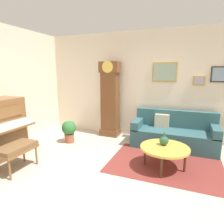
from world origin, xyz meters
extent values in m
cube|color=#B2A899|center=(0.00, 0.00, -0.05)|extent=(6.40, 6.00, 0.10)
cube|color=beige|center=(0.00, 2.40, 1.40)|extent=(5.30, 0.10, 2.80)
cube|color=#B28E3D|center=(0.75, 2.33, 1.75)|extent=(0.60, 0.03, 0.48)
cube|color=gray|center=(0.75, 2.32, 1.75)|extent=(0.54, 0.01, 0.42)
cube|color=#33281E|center=(2.05, 2.33, 1.70)|extent=(0.52, 0.03, 0.36)
cube|color=#7A93A3|center=(2.05, 2.32, 1.70)|extent=(0.46, 0.01, 0.30)
cube|color=#B28E3D|center=(1.55, 2.33, 1.55)|extent=(0.26, 0.03, 0.22)
cube|color=#998EA8|center=(1.55, 2.32, 1.55)|extent=(0.20, 0.01, 0.16)
cube|color=maroon|center=(1.01, 0.89, 0.00)|extent=(2.10, 1.50, 0.01)
cube|color=brown|center=(-1.82, -0.27, 0.68)|extent=(0.28, 1.38, 0.04)
cube|color=white|center=(-1.82, -0.27, 0.74)|extent=(0.26, 1.32, 0.08)
cube|color=brown|center=(-1.45, -0.33, 0.38)|extent=(0.42, 0.70, 0.04)
cube|color=brown|center=(-1.45, -0.33, 0.44)|extent=(0.40, 0.68, 0.08)
cylinder|color=brown|center=(-1.29, -0.63, 0.18)|extent=(0.04, 0.04, 0.36)
cylinder|color=brown|center=(-1.29, -0.03, 0.18)|extent=(0.04, 0.04, 0.36)
cylinder|color=brown|center=(-1.61, -0.03, 0.18)|extent=(0.04, 0.04, 0.36)
cube|color=brown|center=(-0.63, 2.10, 0.09)|extent=(0.52, 0.34, 0.18)
cube|color=brown|center=(-0.63, 2.10, 0.89)|extent=(0.44, 0.28, 1.78)
cube|color=brown|center=(-0.63, 2.10, 1.88)|extent=(0.52, 0.32, 0.28)
cylinder|color=gold|center=(-0.63, 1.95, 1.88)|extent=(0.30, 0.02, 0.30)
cylinder|color=gold|center=(-0.63, 2.05, 0.95)|extent=(0.03, 0.03, 0.70)
cube|color=#2D565B|center=(1.09, 1.86, 0.21)|extent=(1.90, 0.80, 0.42)
cube|color=#2D565B|center=(1.09, 2.16, 0.62)|extent=(1.90, 0.20, 0.44)
cube|color=#2D565B|center=(0.23, 1.86, 0.50)|extent=(0.18, 0.80, 0.20)
cube|color=#2D565B|center=(1.95, 1.86, 0.50)|extent=(0.18, 0.80, 0.20)
cube|color=#B7AD93|center=(0.79, 2.00, 0.58)|extent=(0.34, 0.12, 0.32)
cylinder|color=gold|center=(1.01, 0.71, 0.40)|extent=(0.88, 0.88, 0.04)
torus|color=#4C2B19|center=(1.01, 0.71, 0.40)|extent=(0.88, 0.88, 0.04)
cylinder|color=#4C2B19|center=(1.01, 1.07, 0.19)|extent=(0.04, 0.04, 0.38)
cylinder|color=#4C2B19|center=(1.37, 0.71, 0.19)|extent=(0.04, 0.04, 0.38)
cylinder|color=#4C2B19|center=(1.01, 0.35, 0.19)|extent=(0.04, 0.04, 0.38)
cylinder|color=#4C2B19|center=(0.65, 0.71, 0.19)|extent=(0.04, 0.04, 0.38)
cylinder|color=#234C33|center=(0.98, 0.80, 0.43)|extent=(0.09, 0.09, 0.01)
sphere|color=#285638|center=(0.98, 0.80, 0.51)|extent=(0.17, 0.17, 0.17)
cylinder|color=#285638|center=(0.98, 0.80, 0.62)|extent=(0.04, 0.04, 0.08)
cylinder|color=#935138|center=(-1.38, 1.21, 0.11)|extent=(0.24, 0.24, 0.22)
sphere|color=#2D6B33|center=(-1.38, 1.21, 0.38)|extent=(0.36, 0.36, 0.36)
camera|label=1|loc=(1.32, -2.67, 1.75)|focal=30.58mm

